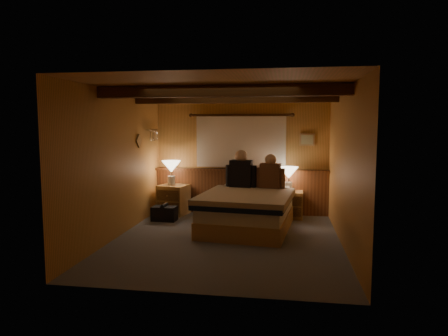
% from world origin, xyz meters
% --- Properties ---
extents(floor, '(4.20, 4.20, 0.00)m').
position_xyz_m(floor, '(0.00, 0.00, 0.00)').
color(floor, '#525862').
rests_on(floor, ground).
extents(ceiling, '(4.20, 4.20, 0.00)m').
position_xyz_m(ceiling, '(0.00, 0.00, 2.40)').
color(ceiling, '#C48149').
rests_on(ceiling, wall_back).
extents(wall_back, '(3.60, 0.00, 3.60)m').
position_xyz_m(wall_back, '(0.00, 2.10, 1.20)').
color(wall_back, '#D0904A').
rests_on(wall_back, floor).
extents(wall_left, '(0.00, 4.20, 4.20)m').
position_xyz_m(wall_left, '(-1.80, 0.00, 1.20)').
color(wall_left, '#D0904A').
rests_on(wall_left, floor).
extents(wall_right, '(0.00, 4.20, 4.20)m').
position_xyz_m(wall_right, '(1.80, 0.00, 1.20)').
color(wall_right, '#D0904A').
rests_on(wall_right, floor).
extents(wall_front, '(3.60, 0.00, 3.60)m').
position_xyz_m(wall_front, '(0.00, -2.10, 1.20)').
color(wall_front, '#D0904A').
rests_on(wall_front, floor).
extents(wainscot, '(3.60, 0.23, 0.94)m').
position_xyz_m(wainscot, '(0.00, 2.04, 0.49)').
color(wainscot, brown).
rests_on(wainscot, wall_back).
extents(curtain_window, '(2.18, 0.09, 1.11)m').
position_xyz_m(curtain_window, '(0.00, 2.03, 1.52)').
color(curtain_window, '#4A2D12').
rests_on(curtain_window, wall_back).
extents(ceiling_beams, '(3.60, 1.65, 0.16)m').
position_xyz_m(ceiling_beams, '(0.00, 0.15, 2.31)').
color(ceiling_beams, '#4A2D12').
rests_on(ceiling_beams, ceiling).
extents(coat_rail, '(0.05, 0.55, 0.24)m').
position_xyz_m(coat_rail, '(-1.72, 1.58, 1.67)').
color(coat_rail, silver).
rests_on(coat_rail, wall_left).
extents(framed_print, '(0.30, 0.04, 0.25)m').
position_xyz_m(framed_print, '(1.35, 2.08, 1.55)').
color(framed_print, tan).
rests_on(framed_print, wall_back).
extents(bed, '(1.71, 2.09, 0.66)m').
position_xyz_m(bed, '(0.27, 0.71, 0.34)').
color(bed, tan).
rests_on(bed, floor).
extents(nightstand_left, '(0.65, 0.61, 0.61)m').
position_xyz_m(nightstand_left, '(-1.37, 1.72, 0.31)').
color(nightstand_left, tan).
rests_on(nightstand_left, floor).
extents(nightstand_right, '(0.50, 0.45, 0.53)m').
position_xyz_m(nightstand_right, '(1.03, 1.76, 0.27)').
color(nightstand_right, tan).
rests_on(nightstand_right, floor).
extents(lamp_left, '(0.39, 0.39, 0.51)m').
position_xyz_m(lamp_left, '(-1.40, 1.70, 0.97)').
color(lamp_left, silver).
rests_on(lamp_left, nightstand_left).
extents(lamp_right, '(0.37, 0.37, 0.49)m').
position_xyz_m(lamp_right, '(0.99, 1.78, 0.87)').
color(lamp_right, silver).
rests_on(lamp_right, nightstand_right).
extents(person_left, '(0.60, 0.29, 0.74)m').
position_xyz_m(person_left, '(0.08, 1.38, 0.95)').
color(person_left, black).
rests_on(person_left, bed).
extents(person_right, '(0.55, 0.27, 0.67)m').
position_xyz_m(person_right, '(0.64, 1.33, 0.92)').
color(person_right, '#513020').
rests_on(person_right, bed).
extents(duffel_bag, '(0.47, 0.29, 0.34)m').
position_xyz_m(duffel_bag, '(-1.38, 1.14, 0.15)').
color(duffel_bag, black).
rests_on(duffel_bag, floor).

